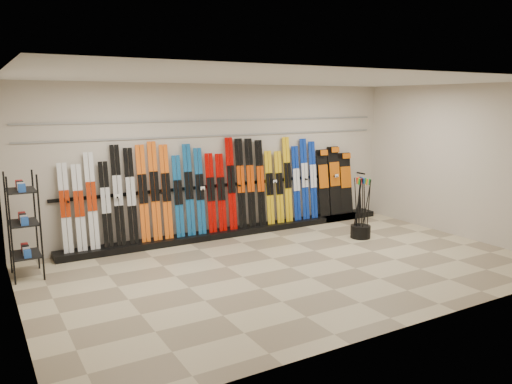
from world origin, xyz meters
TOP-DOWN VIEW (x-y plane):
  - floor at (0.00, 0.00)m, footprint 8.00×8.00m
  - back_wall at (0.00, 2.50)m, footprint 8.00×0.00m
  - left_wall at (-4.00, 0.00)m, footprint 0.00×5.00m
  - right_wall at (4.00, 0.00)m, footprint 0.00×5.00m
  - ceiling at (0.00, 0.00)m, footprint 8.00×8.00m
  - ski_rack_base at (0.22, 2.28)m, footprint 8.00×0.40m
  - skis at (-0.43, 2.33)m, footprint 5.36×0.22m
  - snowboards at (2.78, 2.35)m, footprint 0.95×0.24m
  - accessory_rack at (-3.75, 1.70)m, footprint 0.40×0.60m
  - pole_bin at (2.21, 0.81)m, footprint 0.40×0.40m
  - ski_poles at (2.20, 0.82)m, footprint 0.27×0.38m
  - slatwall_rail_0 at (0.00, 2.48)m, footprint 7.60×0.02m
  - slatwall_rail_1 at (0.00, 2.48)m, footprint 7.60×0.02m

SIDE VIEW (x-z plane):
  - floor at x=0.00m, z-range 0.00..0.00m
  - ski_rack_base at x=0.22m, z-range 0.00..0.12m
  - pole_bin at x=2.21m, z-range 0.00..0.25m
  - ski_poles at x=2.20m, z-range 0.02..1.20m
  - accessory_rack at x=-3.75m, z-range 0.00..1.61m
  - snowboards at x=2.78m, z-range 0.08..1.62m
  - skis at x=-0.43m, z-range 0.04..1.88m
  - back_wall at x=0.00m, z-range -2.50..5.50m
  - left_wall at x=-4.00m, z-range -1.00..4.00m
  - right_wall at x=4.00m, z-range -1.00..4.00m
  - slatwall_rail_0 at x=0.00m, z-range 1.98..2.02m
  - slatwall_rail_1 at x=0.00m, z-range 2.28..2.31m
  - ceiling at x=0.00m, z-range 3.00..3.00m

